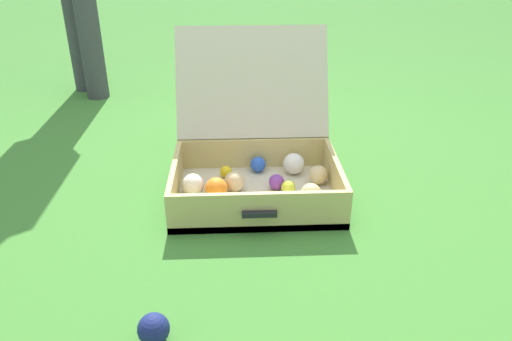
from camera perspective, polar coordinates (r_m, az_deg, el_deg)
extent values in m
plane|color=#3D7A2D|center=(1.76, 1.26, -3.45)|extent=(16.00, 16.00, 0.00)
cube|color=beige|center=(1.76, 0.00, -2.90)|extent=(0.59, 0.43, 0.03)
cube|color=tan|center=(1.75, -9.34, -1.44)|extent=(0.02, 0.43, 0.14)
cube|color=tan|center=(1.77, 9.22, -1.02)|extent=(0.02, 0.43, 0.14)
cube|color=tan|center=(1.55, 0.36, -4.90)|extent=(0.55, 0.02, 0.14)
cube|color=tan|center=(1.92, -0.29, 1.72)|extent=(0.55, 0.02, 0.14)
cube|color=beige|center=(1.92, -0.45, 10.23)|extent=(0.59, 0.21, 0.40)
cube|color=black|center=(1.53, 0.41, -5.10)|extent=(0.11, 0.02, 0.02)
sphere|color=yellow|center=(1.85, -3.51, -0.16)|extent=(0.05, 0.05, 0.05)
sphere|color=#D1B784|center=(1.75, -2.49, -1.28)|extent=(0.08, 0.08, 0.08)
sphere|color=yellow|center=(1.62, -4.21, -4.29)|extent=(0.06, 0.06, 0.06)
sphere|color=white|center=(1.87, 4.41, 0.79)|extent=(0.08, 0.08, 0.08)
sphere|color=blue|center=(1.89, 0.24, 0.71)|extent=(0.06, 0.06, 0.06)
sphere|color=#CCDB38|center=(1.74, 3.76, -1.96)|extent=(0.05, 0.05, 0.05)
sphere|color=purple|center=(1.77, 2.41, -1.34)|extent=(0.06, 0.06, 0.06)
sphere|color=purple|center=(1.62, -0.39, -4.07)|extent=(0.07, 0.07, 0.07)
sphere|color=#D1B784|center=(1.81, 7.24, -0.50)|extent=(0.07, 0.07, 0.07)
sphere|color=white|center=(1.74, -7.33, -1.62)|extent=(0.08, 0.08, 0.08)
sphere|color=orange|center=(1.70, -4.63, -2.14)|extent=(0.08, 0.08, 0.08)
sphere|color=#D1B784|center=(1.69, 6.41, -2.67)|extent=(0.07, 0.07, 0.07)
sphere|color=navy|center=(1.24, -11.82, -17.58)|extent=(0.08, 0.08, 0.08)
cylinder|color=#3D3D42|center=(3.00, -20.32, 16.62)|extent=(0.12, 0.12, 0.85)
cylinder|color=#3D3D42|center=(2.84, -19.04, 16.26)|extent=(0.12, 0.12, 0.85)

